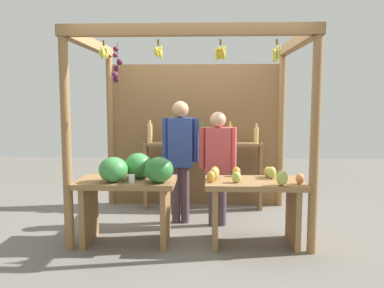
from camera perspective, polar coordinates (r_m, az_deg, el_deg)
ground_plane at (r=5.46m, az=0.08°, el=-11.15°), size 12.00×12.00×0.00m
market_stall at (r=5.64m, az=0.22°, el=4.06°), size 2.75×2.07×2.41m
fruit_counter_left at (r=4.62m, az=-8.53°, el=-5.61°), size 1.15×0.69×1.03m
fruit_counter_right at (r=4.63m, az=8.69°, el=-7.39°), size 1.10×0.66×0.89m
bottle_shelf_unit at (r=6.00m, az=1.46°, el=-1.99°), size 1.76×0.22×1.33m
vendor_man at (r=5.30m, az=-1.64°, el=-0.92°), size 0.48×0.22×1.62m
vendor_woman at (r=5.20m, az=3.66°, el=-2.09°), size 0.48×0.20×1.48m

